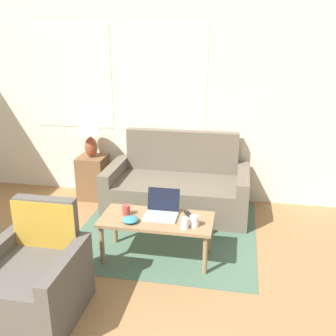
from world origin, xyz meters
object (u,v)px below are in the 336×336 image
(coffee_table, at_px, (157,223))
(cup_navy, at_px, (126,210))
(table_lamp, at_px, (90,131))
(couch, at_px, (178,189))
(cup_white, at_px, (194,221))
(armchair, at_px, (35,283))
(cup_yellow, at_px, (185,223))
(snack_bowl, at_px, (130,220))
(laptop, at_px, (162,210))
(tv_remote, at_px, (189,215))

(coffee_table, xyz_separation_m, cup_navy, (-0.30, 0.01, 0.10))
(table_lamp, bearing_deg, couch, -7.86)
(couch, bearing_deg, cup_white, -74.07)
(armchair, relative_size, table_lamp, 1.71)
(couch, distance_m, armchair, 2.24)
(armchair, distance_m, cup_yellow, 1.34)
(coffee_table, bearing_deg, cup_white, -14.49)
(couch, height_order, armchair, couch)
(armchair, relative_size, snack_bowl, 5.59)
(armchair, distance_m, snack_bowl, 1.01)
(coffee_table, distance_m, cup_yellow, 0.35)
(table_lamp, relative_size, laptop, 1.62)
(couch, xyz_separation_m, coffee_table, (-0.02, -1.14, 0.11))
(table_lamp, height_order, laptop, table_lamp)
(armchair, relative_size, tv_remote, 5.78)
(laptop, bearing_deg, couch, 90.92)
(couch, xyz_separation_m, armchair, (-0.77, -2.11, 0.01))
(couch, xyz_separation_m, snack_bowl, (-0.24, -1.27, 0.18))
(armchair, relative_size, cup_yellow, 8.60)
(couch, distance_m, cup_white, 1.30)
(cup_white, bearing_deg, couch, 105.93)
(cup_navy, bearing_deg, table_lamp, 123.25)
(armchair, distance_m, table_lamp, 2.39)
(table_lamp, distance_m, coffee_table, 1.82)
(coffee_table, height_order, cup_navy, cup_navy)
(couch, height_order, table_lamp, table_lamp)
(snack_bowl, relative_size, tv_remote, 1.03)
(table_lamp, distance_m, cup_yellow, 2.09)
(coffee_table, xyz_separation_m, tv_remote, (0.30, 0.11, 0.06))
(armchair, xyz_separation_m, coffee_table, (0.75, 0.97, 0.10))
(armchair, distance_m, laptop, 1.32)
(couch, height_order, cup_yellow, couch)
(cup_navy, height_order, cup_white, same)
(table_lamp, xyz_separation_m, snack_bowl, (0.92, -1.43, -0.46))
(cup_navy, relative_size, tv_remote, 0.68)
(laptop, xyz_separation_m, cup_yellow, (0.26, -0.23, -0.00))
(coffee_table, bearing_deg, cup_yellow, -27.75)
(cup_navy, bearing_deg, cup_white, -9.27)
(cup_white, bearing_deg, tv_remote, 109.50)
(coffee_table, relative_size, cup_navy, 10.52)
(cup_yellow, height_order, tv_remote, cup_yellow)
(table_lamp, bearing_deg, laptop, -46.02)
(cup_white, height_order, snack_bowl, cup_white)
(coffee_table, bearing_deg, cup_navy, 177.30)
(tv_remote, bearing_deg, cup_yellow, -90.89)
(laptop, distance_m, cup_navy, 0.34)
(cup_white, bearing_deg, laptop, 153.04)
(cup_navy, xyz_separation_m, cup_white, (0.67, -0.11, -0.00))
(armchair, relative_size, coffee_table, 0.80)
(table_lamp, xyz_separation_m, cup_yellow, (1.44, -1.45, -0.44))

